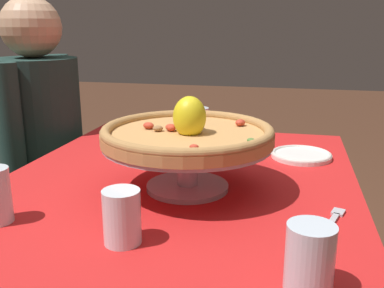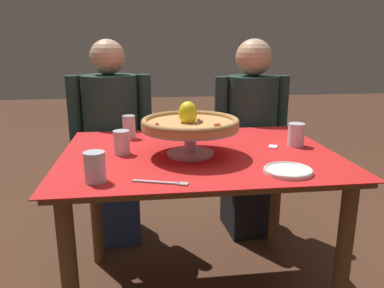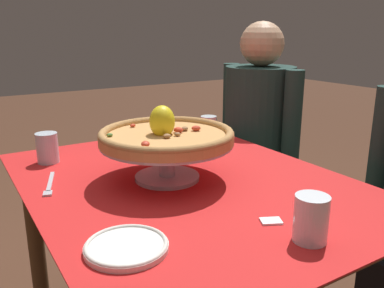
% 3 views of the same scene
% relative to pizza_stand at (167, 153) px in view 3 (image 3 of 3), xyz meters
% --- Properties ---
extents(dining_table, '(1.17, 0.90, 0.72)m').
position_rel_pizza_stand_xyz_m(dining_table, '(0.04, 0.04, -0.19)').
color(dining_table, brown).
rests_on(dining_table, ground).
extents(pizza_stand, '(0.40, 0.40, 0.12)m').
position_rel_pizza_stand_xyz_m(pizza_stand, '(0.00, 0.00, 0.00)').
color(pizza_stand, '#B7B7C1').
rests_on(pizza_stand, dining_table).
extents(pizza, '(0.41, 0.41, 0.11)m').
position_rel_pizza_stand_xyz_m(pizza, '(-0.00, -0.00, 0.06)').
color(pizza, tan).
rests_on(pizza, pizza_stand).
extents(water_glass_side_right, '(0.07, 0.07, 0.10)m').
position_rel_pizza_stand_xyz_m(water_glass_side_right, '(0.50, 0.08, -0.04)').
color(water_glass_side_right, white).
rests_on(water_glass_side_right, dining_table).
extents(water_glass_front_left, '(0.07, 0.07, 0.10)m').
position_rel_pizza_stand_xyz_m(water_glass_front_left, '(-0.36, -0.27, -0.04)').
color(water_glass_front_left, silver).
rests_on(water_glass_front_left, dining_table).
extents(water_glass_side_left, '(0.07, 0.07, 0.10)m').
position_rel_pizza_stand_xyz_m(water_glass_side_left, '(-0.29, 0.05, -0.04)').
color(water_glass_side_left, white).
rests_on(water_glass_side_left, dining_table).
extents(water_glass_back_left, '(0.06, 0.06, 0.11)m').
position_rel_pizza_stand_xyz_m(water_glass_back_left, '(-0.26, 0.33, -0.03)').
color(water_glass_back_left, silver).
rests_on(water_glass_back_left, dining_table).
extents(side_plate, '(0.18, 0.18, 0.02)m').
position_rel_pizza_stand_xyz_m(side_plate, '(0.32, -0.27, -0.07)').
color(side_plate, white).
rests_on(side_plate, dining_table).
extents(dinner_fork, '(0.19, 0.08, 0.01)m').
position_rel_pizza_stand_xyz_m(dinner_fork, '(-0.13, -0.32, -0.08)').
color(dinner_fork, '#B7B7C1').
rests_on(dinner_fork, dining_table).
extents(sugar_packet, '(0.05, 0.06, 0.00)m').
position_rel_pizza_stand_xyz_m(sugar_packet, '(0.39, 0.07, -0.08)').
color(sugar_packet, white).
rests_on(sugar_packet, dining_table).
extents(diner_left, '(0.48, 0.34, 1.21)m').
position_rel_pizza_stand_xyz_m(diner_left, '(-0.38, 0.69, -0.23)').
color(diner_left, navy).
rests_on(diner_left, ground).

